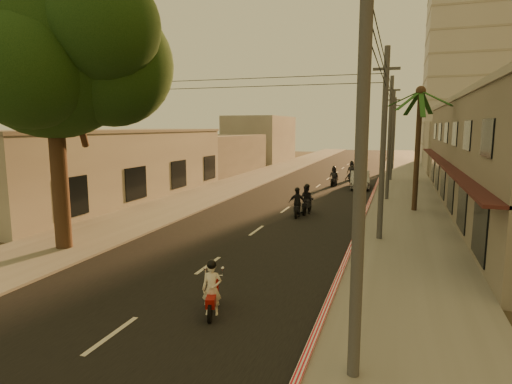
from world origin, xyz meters
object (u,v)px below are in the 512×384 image
scooter_mid_b (297,204)px  scooter_far_a (334,177)px  scooter_far_c (352,171)px  parked_car (360,180)px  palm_tree (420,98)px  scooter_far_b (352,177)px  scooter_red (212,290)px  broadleaf_tree (61,52)px  scooter_mid_a (307,200)px

scooter_mid_b → scooter_far_a: (0.15, 14.29, 0.03)m
scooter_mid_b → scooter_far_c: bearing=79.0°
parked_car → scooter_mid_b: bearing=-105.7°
palm_tree → scooter_far_b: (-5.06, 10.48, -6.26)m
scooter_red → scooter_far_c: (0.43, 33.57, 0.15)m
palm_tree → scooter_far_c: bearing=109.8°
broadleaf_tree → scooter_mid_b: 14.82m
scooter_red → scooter_far_c: bearing=71.9°
broadleaf_tree → scooter_mid_b: bearing=51.9°
scooter_far_b → parked_car: bearing=-36.5°
scooter_mid_a → scooter_far_b: (1.34, 13.32, 0.03)m
scooter_red → scooter_far_c: scooter_far_c is taller
broadleaf_tree → scooter_red: (8.58, -4.13, -7.74)m
palm_tree → scooter_red: bearing=-108.5°
scooter_far_b → parked_car: scooter_far_b is taller
scooter_mid_a → scooter_far_c: 18.44m
scooter_far_c → parked_car: bearing=-79.9°
broadleaf_tree → scooter_far_c: (9.01, 29.44, -7.59)m
scooter_mid_a → scooter_far_c: scooter_far_c is taller
scooter_red → scooter_mid_b: size_ratio=0.90×
scooter_red → palm_tree: bearing=54.1°
scooter_red → scooter_far_a: (-0.62, 28.40, 0.11)m
scooter_mid_b → parked_car: 14.01m
scooter_mid_b → parked_car: size_ratio=0.39×
palm_tree → broadleaf_tree: bearing=-136.5°
scooter_mid_a → parked_car: scooter_mid_a is taller
scooter_mid_b → scooter_far_a: size_ratio=0.97×
scooter_mid_a → scooter_far_a: 13.26m
broadleaf_tree → scooter_far_c: broadleaf_tree is taller
scooter_mid_a → scooter_mid_b: (-0.39, -1.03, -0.04)m
parked_car → scooter_far_a: bearing=162.5°
scooter_far_a → parked_car: 2.42m
scooter_mid_a → scooter_mid_b: scooter_mid_a is taller
palm_tree → scooter_far_c: (-5.60, 15.59, -6.26)m
broadleaf_tree → parked_car: broadleaf_tree is taller
broadleaf_tree → scooter_far_a: size_ratio=6.34×
palm_tree → scooter_far_b: bearing=115.8°
scooter_mid_a → scooter_far_a: scooter_mid_a is taller
scooter_far_a → scooter_far_c: scooter_far_c is taller
broadleaf_tree → scooter_mid_a: broadleaf_tree is taller
scooter_mid_b → parked_car: scooter_mid_b is taller
scooter_mid_b → scooter_far_a: scooter_far_a is taller
palm_tree → scooter_far_b: 13.21m
palm_tree → parked_car: 12.55m
parked_car → scooter_far_c: 5.82m
scooter_red → scooter_mid_b: (-0.76, 14.11, 0.08)m
scooter_far_c → scooter_far_a: bearing=-104.4°
broadleaf_tree → scooter_far_a: 26.66m
scooter_red → parked_car: size_ratio=0.35×
scooter_mid_b → scooter_red: bearing=-94.4°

